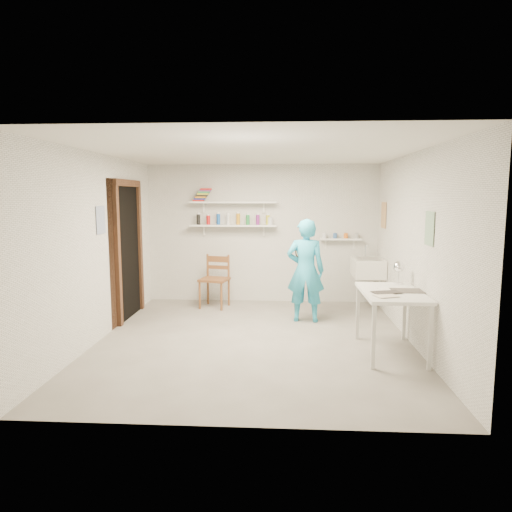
# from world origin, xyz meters

# --- Properties ---
(floor) EXTENTS (4.00, 4.50, 0.02)m
(floor) POSITION_xyz_m (0.00, 0.00, -0.01)
(floor) COLOR slate
(floor) RESTS_ON ground
(ceiling) EXTENTS (4.00, 4.50, 0.02)m
(ceiling) POSITION_xyz_m (0.00, 0.00, 2.41)
(ceiling) COLOR silver
(ceiling) RESTS_ON wall_back
(wall_back) EXTENTS (4.00, 0.02, 2.40)m
(wall_back) POSITION_xyz_m (0.00, 2.26, 1.20)
(wall_back) COLOR silver
(wall_back) RESTS_ON ground
(wall_front) EXTENTS (4.00, 0.02, 2.40)m
(wall_front) POSITION_xyz_m (0.00, -2.26, 1.20)
(wall_front) COLOR silver
(wall_front) RESTS_ON ground
(wall_left) EXTENTS (0.02, 4.50, 2.40)m
(wall_left) POSITION_xyz_m (-2.01, 0.00, 1.20)
(wall_left) COLOR silver
(wall_left) RESTS_ON ground
(wall_right) EXTENTS (0.02, 4.50, 2.40)m
(wall_right) POSITION_xyz_m (2.01, 0.00, 1.20)
(wall_right) COLOR silver
(wall_right) RESTS_ON ground
(doorway_recess) EXTENTS (0.02, 0.90, 2.00)m
(doorway_recess) POSITION_xyz_m (-1.99, 1.05, 1.00)
(doorway_recess) COLOR black
(doorway_recess) RESTS_ON wall_left
(corridor_box) EXTENTS (1.40, 1.50, 2.10)m
(corridor_box) POSITION_xyz_m (-2.70, 1.05, 1.05)
(corridor_box) COLOR brown
(corridor_box) RESTS_ON ground
(door_lintel) EXTENTS (0.06, 1.05, 0.10)m
(door_lintel) POSITION_xyz_m (-1.97, 1.05, 2.05)
(door_lintel) COLOR brown
(door_lintel) RESTS_ON wall_left
(door_jamb_near) EXTENTS (0.06, 0.10, 2.00)m
(door_jamb_near) POSITION_xyz_m (-1.97, 0.55, 1.00)
(door_jamb_near) COLOR brown
(door_jamb_near) RESTS_ON ground
(door_jamb_far) EXTENTS (0.06, 0.10, 2.00)m
(door_jamb_far) POSITION_xyz_m (-1.97, 1.55, 1.00)
(door_jamb_far) COLOR brown
(door_jamb_far) RESTS_ON ground
(shelf_lower) EXTENTS (1.50, 0.22, 0.03)m
(shelf_lower) POSITION_xyz_m (-0.50, 2.13, 1.35)
(shelf_lower) COLOR white
(shelf_lower) RESTS_ON wall_back
(shelf_upper) EXTENTS (1.50, 0.22, 0.03)m
(shelf_upper) POSITION_xyz_m (-0.50, 2.13, 1.75)
(shelf_upper) COLOR white
(shelf_upper) RESTS_ON wall_back
(ledge_shelf) EXTENTS (0.70, 0.14, 0.03)m
(ledge_shelf) POSITION_xyz_m (1.35, 2.17, 1.12)
(ledge_shelf) COLOR white
(ledge_shelf) RESTS_ON wall_back
(poster_left) EXTENTS (0.01, 0.28, 0.36)m
(poster_left) POSITION_xyz_m (-1.99, 0.05, 1.55)
(poster_left) COLOR #334C7F
(poster_left) RESTS_ON wall_left
(poster_right_a) EXTENTS (0.01, 0.34, 0.42)m
(poster_right_a) POSITION_xyz_m (1.99, 1.80, 1.55)
(poster_right_a) COLOR #995933
(poster_right_a) RESTS_ON wall_right
(poster_right_b) EXTENTS (0.01, 0.30, 0.38)m
(poster_right_b) POSITION_xyz_m (1.99, -0.55, 1.50)
(poster_right_b) COLOR #3F724C
(poster_right_b) RESTS_ON wall_right
(belfast_sink) EXTENTS (0.48, 0.60, 0.30)m
(belfast_sink) POSITION_xyz_m (1.75, 1.70, 0.70)
(belfast_sink) COLOR white
(belfast_sink) RESTS_ON wall_right
(man) EXTENTS (0.58, 0.40, 1.53)m
(man) POSITION_xyz_m (0.70, 0.96, 0.76)
(man) COLOR #2AA9D5
(man) RESTS_ON ground
(wall_clock) EXTENTS (0.28, 0.05, 0.27)m
(wall_clock) POSITION_xyz_m (0.69, 1.18, 1.02)
(wall_clock) COLOR beige
(wall_clock) RESTS_ON man
(wooden_chair) EXTENTS (0.52, 0.51, 0.94)m
(wooden_chair) POSITION_xyz_m (-0.78, 1.73, 0.47)
(wooden_chair) COLOR brown
(wooden_chair) RESTS_ON ground
(work_table) EXTENTS (0.68, 1.13, 0.75)m
(work_table) POSITION_xyz_m (1.64, -0.39, 0.38)
(work_table) COLOR silver
(work_table) RESTS_ON ground
(desk_lamp) EXTENTS (0.14, 0.14, 0.14)m
(desk_lamp) POSITION_xyz_m (1.83, 0.06, 0.97)
(desk_lamp) COLOR white
(desk_lamp) RESTS_ON work_table
(spray_cans) EXTENTS (1.29, 0.06, 0.17)m
(spray_cans) POSITION_xyz_m (-0.50, 2.13, 1.45)
(spray_cans) COLOR black
(spray_cans) RESTS_ON shelf_lower
(book_stack) EXTENTS (0.32, 0.14, 0.22)m
(book_stack) POSITION_xyz_m (-1.03, 2.13, 1.88)
(book_stack) COLOR red
(book_stack) RESTS_ON shelf_upper
(ledge_pots) EXTENTS (0.48, 0.07, 0.09)m
(ledge_pots) POSITION_xyz_m (1.35, 2.17, 1.18)
(ledge_pots) COLOR silver
(ledge_pots) RESTS_ON ledge_shelf
(papers) EXTENTS (0.30, 0.22, 0.02)m
(papers) POSITION_xyz_m (1.64, -0.39, 0.76)
(papers) COLOR silver
(papers) RESTS_ON work_table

